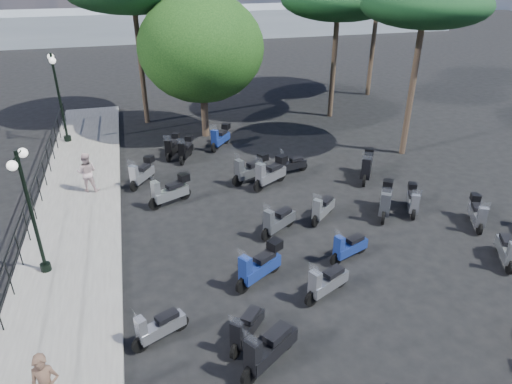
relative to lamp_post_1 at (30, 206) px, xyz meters
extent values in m
plane|color=black|center=(7.10, -1.67, -2.28)|extent=(120.00, 120.00, 0.00)
cube|color=slate|center=(0.60, 1.33, -2.21)|extent=(3.00, 30.00, 0.15)
cylinder|color=black|center=(-0.70, -0.92, -1.58)|extent=(0.04, 0.04, 1.10)
cylinder|color=black|center=(-0.70, 0.45, -1.58)|extent=(0.04, 0.04, 1.10)
cylinder|color=black|center=(-0.70, 1.82, -1.58)|extent=(0.04, 0.04, 1.10)
cylinder|color=black|center=(-0.70, 3.18, -1.58)|extent=(0.04, 0.04, 1.10)
cylinder|color=black|center=(-0.70, 4.55, -1.58)|extent=(0.04, 0.04, 1.10)
cylinder|color=black|center=(-0.70, 5.92, -1.58)|extent=(0.04, 0.04, 1.10)
cylinder|color=black|center=(-0.70, 7.29, -1.58)|extent=(0.04, 0.04, 1.10)
cylinder|color=black|center=(-0.70, 8.66, -1.58)|extent=(0.04, 0.04, 1.10)
cylinder|color=black|center=(-0.70, 10.03, -1.58)|extent=(0.04, 0.04, 1.10)
cylinder|color=black|center=(-0.70, 11.39, -1.58)|extent=(0.04, 0.04, 1.10)
cylinder|color=black|center=(-0.70, 12.76, -1.58)|extent=(0.04, 0.04, 1.10)
cylinder|color=black|center=(-0.70, 14.13, -1.58)|extent=(0.04, 0.04, 1.10)
cube|color=black|center=(-0.70, 1.13, -1.05)|extent=(0.04, 26.00, 0.04)
cube|color=black|center=(-0.70, 1.13, -1.58)|extent=(0.04, 26.00, 0.04)
cylinder|color=black|center=(0.00, 0.00, -2.02)|extent=(0.30, 0.30, 0.22)
cylinder|color=black|center=(0.00, 0.00, -0.26)|extent=(0.10, 0.10, 3.74)
cylinder|color=black|center=(0.00, 0.00, 1.47)|extent=(0.14, 0.84, 0.04)
sphere|color=white|center=(0.05, 0.42, 1.37)|extent=(0.26, 0.26, 0.26)
sphere|color=white|center=(-0.05, -0.42, 1.37)|extent=(0.26, 0.26, 0.26)
cylinder|color=black|center=(-0.33, 10.93, -2.01)|extent=(0.34, 0.34, 0.25)
cylinder|color=black|center=(-0.33, 10.93, -0.02)|extent=(0.12, 0.12, 4.24)
cylinder|color=black|center=(-0.33, 10.93, 1.94)|extent=(0.22, 0.94, 0.04)
sphere|color=white|center=(-0.42, 11.40, 1.84)|extent=(0.30, 0.30, 0.30)
sphere|color=white|center=(-0.24, 10.46, 1.84)|extent=(0.30, 0.30, 0.30)
imported|color=#C8AAAC|center=(0.99, 4.99, -1.35)|extent=(0.86, 0.73, 1.56)
cylinder|color=black|center=(4.62, -4.47, -2.06)|extent=(0.37, 0.40, 0.45)
cylinder|color=black|center=(5.36, -3.64, -2.06)|extent=(0.37, 0.40, 0.45)
cube|color=black|center=(5.02, -4.02, -1.89)|extent=(1.04, 1.11, 0.32)
cube|color=black|center=(5.12, -3.90, -1.63)|extent=(0.58, 0.60, 0.13)
cube|color=black|center=(4.66, -4.42, -1.63)|extent=(0.34, 0.34, 0.65)
plane|color=white|center=(4.63, -4.46, -1.22)|extent=(0.31, 0.29, 0.35)
cylinder|color=black|center=(2.51, -3.71, -2.07)|extent=(0.43, 0.27, 0.43)
cylinder|color=black|center=(3.49, -3.26, -2.07)|extent=(0.43, 0.27, 0.43)
cube|color=#9FA2AA|center=(3.04, -3.47, -1.90)|extent=(1.20, 0.77, 0.31)
cube|color=black|center=(3.18, -3.40, -1.65)|extent=(0.61, 0.48, 0.13)
cube|color=#9FA2AA|center=(2.57, -3.68, -1.65)|extent=(0.30, 0.33, 0.63)
plane|color=white|center=(2.52, -3.71, -1.24)|extent=(0.21, 0.34, 0.34)
cylinder|color=black|center=(5.33, -2.30, -2.03)|extent=(0.49, 0.36, 0.51)
cylinder|color=black|center=(6.42, -1.63, -2.03)|extent=(0.49, 0.36, 0.51)
cube|color=navy|center=(5.92, -1.94, -1.84)|extent=(1.37, 1.03, 0.36)
cube|color=black|center=(6.07, -1.84, -1.54)|extent=(0.71, 0.60, 0.15)
cube|color=navy|center=(5.40, -2.25, -1.54)|extent=(0.37, 0.39, 0.74)
plane|color=white|center=(5.35, -2.28, -1.06)|extent=(0.28, 0.39, 0.40)
cube|color=black|center=(6.44, -1.62, -1.35)|extent=(0.49, 0.48, 0.28)
cylinder|color=black|center=(3.35, 3.05, -2.03)|extent=(0.50, 0.30, 0.50)
cylinder|color=black|center=(4.49, 3.57, -2.03)|extent=(0.50, 0.30, 0.50)
cube|color=gray|center=(3.96, 3.33, -1.85)|extent=(1.38, 0.89, 0.36)
cube|color=black|center=(4.12, 3.41, -1.55)|extent=(0.70, 0.55, 0.15)
cube|color=gray|center=(3.42, 3.09, -1.55)|extent=(0.34, 0.38, 0.73)
plane|color=white|center=(3.36, 3.06, -1.08)|extent=(0.24, 0.40, 0.39)
cube|color=black|center=(4.50, 3.58, -1.36)|extent=(0.46, 0.45, 0.27)
cylinder|color=black|center=(2.66, 4.78, -2.05)|extent=(0.35, 0.45, 0.48)
cylinder|color=black|center=(3.34, 5.76, -2.05)|extent=(0.35, 0.45, 0.48)
cube|color=#9FA2AA|center=(3.03, 5.31, -1.87)|extent=(1.02, 1.26, 0.34)
cube|color=black|center=(3.13, 5.45, -1.59)|extent=(0.59, 0.66, 0.14)
cube|color=#9FA2AA|center=(2.71, 4.85, -1.59)|extent=(0.37, 0.35, 0.70)
plane|color=white|center=(2.67, 4.80, -1.14)|extent=(0.36, 0.28, 0.37)
cube|color=black|center=(3.35, 5.78, -1.41)|extent=(0.45, 0.46, 0.26)
cylinder|color=black|center=(4.75, -5.27, -2.02)|extent=(0.51, 0.39, 0.53)
cylinder|color=black|center=(5.85, -4.53, -2.02)|extent=(0.51, 0.39, 0.53)
cube|color=black|center=(5.35, -4.87, -1.82)|extent=(1.41, 1.12, 0.38)
cube|color=black|center=(5.50, -4.76, -1.51)|extent=(0.74, 0.65, 0.16)
cube|color=black|center=(4.82, -5.22, -1.51)|extent=(0.39, 0.41, 0.78)
plane|color=white|center=(4.76, -5.26, -1.00)|extent=(0.31, 0.40, 0.41)
cylinder|color=black|center=(6.70, 0.02, -2.04)|extent=(0.46, 0.35, 0.48)
cylinder|color=black|center=(7.71, 0.69, -2.04)|extent=(0.46, 0.35, 0.48)
cube|color=#46484D|center=(7.24, 0.38, -1.86)|extent=(1.28, 1.01, 0.34)
cube|color=black|center=(7.39, 0.48, -1.58)|extent=(0.67, 0.59, 0.14)
cube|color=#46484D|center=(6.76, 0.06, -1.58)|extent=(0.35, 0.38, 0.71)
plane|color=white|center=(6.71, 0.03, -1.12)|extent=(0.28, 0.36, 0.38)
cylinder|color=black|center=(7.38, 3.44, -2.02)|extent=(0.51, 0.37, 0.53)
cylinder|color=black|center=(8.51, 4.14, -2.02)|extent=(0.51, 0.37, 0.53)
cube|color=#9FA2AA|center=(7.99, 3.82, -1.82)|extent=(1.42, 1.08, 0.38)
cube|color=black|center=(8.15, 3.92, -1.51)|extent=(0.74, 0.63, 0.15)
cube|color=#9FA2AA|center=(7.46, 3.49, -1.51)|extent=(0.38, 0.41, 0.77)
plane|color=white|center=(7.40, 3.45, -1.01)|extent=(0.30, 0.40, 0.41)
cube|color=black|center=(8.53, 4.15, -1.31)|extent=(0.51, 0.50, 0.29)
cylinder|color=black|center=(4.26, 7.35, -2.06)|extent=(0.28, 0.45, 0.46)
cylinder|color=black|center=(4.74, 8.38, -2.06)|extent=(0.28, 0.45, 0.46)
cube|color=black|center=(4.52, 7.91, -1.89)|extent=(0.81, 1.25, 0.32)
cube|color=black|center=(4.59, 8.05, -1.62)|extent=(0.50, 0.64, 0.13)
cube|color=black|center=(4.30, 7.42, -1.62)|extent=(0.35, 0.31, 0.66)
plane|color=white|center=(4.27, 7.36, -1.19)|extent=(0.36, 0.22, 0.35)
cube|color=black|center=(4.75, 8.40, -1.45)|extent=(0.41, 0.42, 0.25)
cylinder|color=black|center=(6.95, -3.28, -2.05)|extent=(0.47, 0.29, 0.48)
cylinder|color=black|center=(8.03, -2.77, -2.05)|extent=(0.47, 0.29, 0.48)
cube|color=#9FA2AA|center=(7.53, -3.01, -1.87)|extent=(1.31, 0.85, 0.34)
cube|color=black|center=(7.69, -2.93, -1.59)|extent=(0.66, 0.52, 0.14)
cube|color=#9FA2AA|center=(7.02, -3.25, -1.59)|extent=(0.32, 0.36, 0.69)
plane|color=white|center=(6.97, -3.27, -1.15)|extent=(0.23, 0.37, 0.37)
cylinder|color=black|center=(8.31, -1.82, -2.06)|extent=(0.45, 0.24, 0.44)
cylinder|color=black|center=(9.34, -1.42, -2.06)|extent=(0.45, 0.24, 0.44)
cube|color=navy|center=(8.87, -1.60, -1.90)|extent=(1.23, 0.72, 0.31)
cube|color=black|center=(9.01, -1.55, -1.64)|extent=(0.62, 0.46, 0.13)
cube|color=navy|center=(8.38, -1.79, -1.64)|extent=(0.29, 0.33, 0.65)
plane|color=white|center=(8.33, -1.81, -1.22)|extent=(0.19, 0.35, 0.34)
cylinder|color=black|center=(6.69, 4.12, -2.03)|extent=(0.51, 0.30, 0.51)
cylinder|color=black|center=(7.86, 4.62, -2.03)|extent=(0.51, 0.30, 0.51)
cube|color=#46484D|center=(7.32, 4.39, -1.84)|extent=(1.41, 0.88, 0.36)
cube|color=black|center=(7.49, 4.47, -1.54)|extent=(0.71, 0.54, 0.15)
cube|color=#46484D|center=(6.77, 4.16, -1.54)|extent=(0.34, 0.39, 0.74)
plane|color=white|center=(6.71, 4.13, -1.06)|extent=(0.24, 0.40, 0.39)
cube|color=black|center=(7.88, 4.63, -1.35)|extent=(0.47, 0.45, 0.28)
cylinder|color=black|center=(6.46, 7.93, -2.04)|extent=(0.39, 0.44, 0.49)
cylinder|color=black|center=(7.23, 8.87, -2.04)|extent=(0.39, 0.44, 0.49)
cube|color=navy|center=(6.87, 8.44, -1.86)|extent=(1.10, 1.23, 0.34)
cube|color=black|center=(6.98, 8.57, -1.58)|extent=(0.62, 0.66, 0.14)
cube|color=navy|center=(6.51, 7.99, -1.58)|extent=(0.38, 0.36, 0.71)
plane|color=white|center=(6.47, 7.95, -1.12)|extent=(0.35, 0.31, 0.38)
cube|color=black|center=(7.24, 8.89, -1.39)|extent=(0.47, 0.47, 0.26)
cylinder|color=black|center=(13.02, -3.51, -2.06)|extent=(0.30, 0.45, 0.46)
cylinder|color=black|center=(13.56, -2.51, -2.06)|extent=(0.30, 0.45, 0.46)
cube|color=gray|center=(13.31, -2.97, -1.89)|extent=(0.87, 1.24, 0.32)
cube|color=black|center=(13.39, -2.83, -1.62)|extent=(0.52, 0.64, 0.13)
cylinder|color=black|center=(8.55, 0.43, -2.06)|extent=(0.40, 0.37, 0.45)
cylinder|color=black|center=(9.39, 1.17, -2.06)|extent=(0.40, 0.37, 0.45)
cube|color=gray|center=(9.01, 0.83, -1.89)|extent=(1.12, 1.05, 0.32)
cube|color=black|center=(9.13, 0.94, -1.63)|extent=(0.61, 0.58, 0.13)
cube|color=gray|center=(8.61, 0.48, -1.63)|extent=(0.34, 0.35, 0.66)
plane|color=white|center=(8.57, 0.44, -1.21)|extent=(0.29, 0.32, 0.35)
cylinder|color=black|center=(10.87, -0.04, -2.03)|extent=(0.37, 0.49, 0.51)
cylinder|color=black|center=(11.56, 1.03, -2.03)|extent=(0.37, 0.49, 0.51)
cube|color=#46484D|center=(11.24, 0.54, -1.84)|extent=(1.05, 1.36, 0.36)
cube|color=black|center=(11.34, 0.69, -1.54)|extent=(0.61, 0.71, 0.15)
cube|color=#46484D|center=(10.91, 0.03, -1.54)|extent=(0.39, 0.37, 0.74)
plane|color=white|center=(10.88, -0.02, -1.06)|extent=(0.39, 0.29, 0.40)
cube|color=black|center=(11.57, 1.05, -1.35)|extent=(0.48, 0.49, 0.28)
cylinder|color=black|center=(8.68, 4.60, -2.07)|extent=(0.44, 0.18, 0.43)
cylinder|color=black|center=(9.73, 4.83, -2.07)|extent=(0.44, 0.18, 0.43)
cube|color=black|center=(9.25, 4.72, -1.91)|extent=(1.20, 0.54, 0.30)
cube|color=black|center=(9.40, 4.76, -1.66)|extent=(0.58, 0.38, 0.13)
cube|color=black|center=(8.75, 4.62, -1.66)|extent=(0.25, 0.30, 0.63)
plane|color=white|center=(8.70, 4.61, -1.25)|extent=(0.14, 0.35, 0.33)
cylinder|color=black|center=(13.62, -1.49, -2.06)|extent=(0.28, 0.44, 0.44)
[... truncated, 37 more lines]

